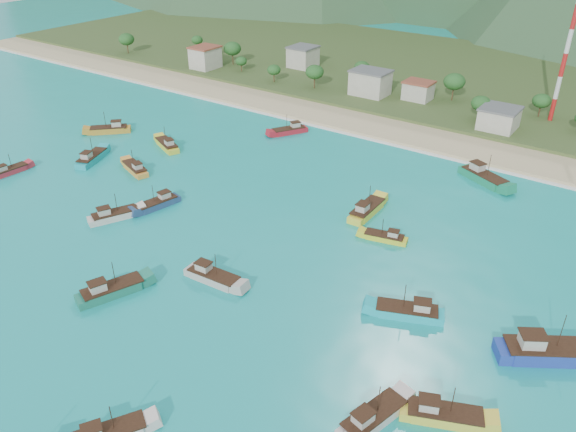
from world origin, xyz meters
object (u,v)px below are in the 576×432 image
Objects in this scene: boat_7 at (167,145)px; boat_19 at (483,178)px; boat_15 at (289,131)px; boat_16 at (10,171)px; boat_9 at (408,312)px; boat_20 at (385,238)px; boat_25 at (443,415)px; boat_27 at (547,352)px; boat_4 at (92,158)px; boat_11 at (373,418)px; boat_24 at (114,216)px; radio_tower at (566,53)px; boat_17 at (110,130)px; boat_13 at (367,210)px; boat_3 at (112,291)px; boat_6 at (158,204)px; boat_5 at (135,169)px; boat_2 at (213,277)px.

boat_19 is (73.59, 27.64, 0.26)m from boat_7.
boat_15 reaches higher than boat_16.
boat_9 is 22.25m from boat_20.
boat_25 is 0.77× the size of boat_27.
boat_19 reaches higher than boat_4.
boat_4 is 18.63m from boat_16.
boat_11 reaches higher than boat_24.
boat_7 is at bearing -135.94° from radio_tower.
boat_17 reaches higher than boat_4.
boat_4 is 0.99× the size of boat_13.
boat_24 is at bearing 160.31° from boat_3.
boat_3 is 1.04× the size of boat_4.
boat_4 is 69.71m from boat_13.
boat_11 is 0.77× the size of boat_27.
radio_tower is 76.91m from boat_15.
radio_tower is at bearing -22.29° from boat_7.
boat_6 is at bearing -18.83° from boat_19.
boat_16 is 0.83× the size of boat_25.
boat_13 reaches higher than boat_24.
boat_17 is 87.82m from boat_20.
boat_7 is at bearing 83.10° from boat_15.
boat_13 reaches higher than boat_3.
boat_13 is at bearing -67.46° from boat_7.
boat_4 is 13.45m from boat_5.
boat_2 is 0.98× the size of boat_25.
radio_tower is 123.79m from boat_11.
boat_4 is at bearing -127.39° from boat_25.
boat_6 is at bearing -127.90° from boat_25.
boat_3 is 1.03× the size of boat_13.
boat_11 is 115.24m from boat_17.
boat_2 is 1.18× the size of boat_16.
boat_7 reaches higher than boat_5.
boat_17 is (-100.58, 24.78, 0.03)m from boat_9.
radio_tower is at bearing 108.57° from boat_11.
boat_17 is (-25.23, 13.21, 0.14)m from boat_5.
boat_27 is (77.84, 0.41, 0.44)m from boat_6.
boat_24 reaches higher than boat_5.
boat_5 is (-33.45, 34.51, -0.15)m from boat_3.
boat_13 is at bearing -137.00° from boat_6.
boat_20 is (46.71, -34.91, -0.20)m from boat_15.
boat_5 is at bearing -15.97° from boat_6.
boat_24 is 0.97× the size of boat_25.
boat_6 is at bearing -149.92° from boat_13.
boat_11 is at bearing 170.92° from boat_9.
boat_4 reaches higher than boat_2.
boat_5 is 0.94× the size of boat_25.
boat_13 is 1.25× the size of boat_16.
boat_17 is 49.91m from boat_24.
boat_13 is (10.22, 35.56, 0.08)m from boat_2.
radio_tower is 3.58× the size of boat_2.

